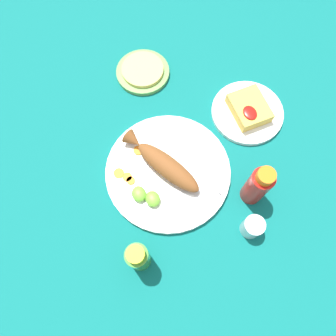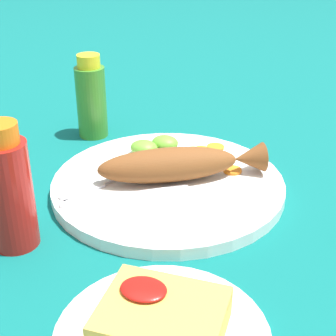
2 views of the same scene
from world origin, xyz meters
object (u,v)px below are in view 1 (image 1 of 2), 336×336
object	(u,v)px
fried_fish	(163,164)
hot_sauce_bottle_green	(138,257)
fork_near	(200,178)
side_plate_fries	(247,112)
salt_cup	(252,227)
tortilla_plate	(143,72)
hot_sauce_bottle_red	(257,186)
main_plate	(168,172)
fork_far	(192,193)

from	to	relation	value
fried_fish	hot_sauce_bottle_green	bearing A→B (deg)	-63.04
fork_near	side_plate_fries	bearing A→B (deg)	88.93
fork_near	salt_cup	xyz separation A→B (m)	(0.18, 0.07, 0.01)
fried_fish	hot_sauce_bottle_green	world-z (taller)	hot_sauce_bottle_green
hot_sauce_bottle_green	fried_fish	bearing A→B (deg)	144.94
salt_cup	tortilla_plate	bearing A→B (deg)	-171.18
fork_near	hot_sauce_bottle_red	xyz separation A→B (m)	(0.09, 0.11, 0.06)
main_plate	hot_sauce_bottle_green	bearing A→B (deg)	-38.49
hot_sauce_bottle_green	side_plate_fries	bearing A→B (deg)	122.16
fork_far	side_plate_fries	size ratio (longest dim) A/B	0.77
fork_near	hot_sauce_bottle_green	bearing A→B (deg)	-91.50
salt_cup	side_plate_fries	size ratio (longest dim) A/B	0.29
fried_fish	hot_sauce_bottle_green	distance (m)	0.26
hot_sauce_bottle_red	salt_cup	world-z (taller)	hot_sauce_bottle_red
fried_fish	fork_near	size ratio (longest dim) A/B	1.53
fork_far	fork_near	bearing A→B (deg)	69.69
fried_fish	salt_cup	world-z (taller)	fried_fish
fried_fish	fork_near	xyz separation A→B (m)	(0.07, 0.08, -0.02)
fork_far	hot_sauce_bottle_green	world-z (taller)	hot_sauce_bottle_green
fork_far	hot_sauce_bottle_green	bearing A→B (deg)	-119.21
fried_fish	salt_cup	bearing A→B (deg)	3.44
hot_sauce_bottle_green	side_plate_fries	distance (m)	0.53
salt_cup	tortilla_plate	world-z (taller)	salt_cup
main_plate	fried_fish	world-z (taller)	fried_fish
salt_cup	side_plate_fries	distance (m)	0.35
fried_fish	hot_sauce_bottle_red	bearing A→B (deg)	22.78
hot_sauce_bottle_green	salt_cup	bearing A→B (deg)	83.43
salt_cup	side_plate_fries	bearing A→B (deg)	154.33
fork_far	hot_sauce_bottle_green	size ratio (longest dim) A/B	1.09
main_plate	fork_far	xyz separation A→B (m)	(0.08, 0.03, 0.01)
fork_near	side_plate_fries	world-z (taller)	fork_near
fork_near	fried_fish	bearing A→B (deg)	-164.03
salt_cup	fried_fish	bearing A→B (deg)	-148.58
side_plate_fries	fork_near	bearing A→B (deg)	-57.63
side_plate_fries	fried_fish	bearing A→B (deg)	-76.56
fork_near	main_plate	bearing A→B (deg)	-160.12
fried_fish	side_plate_fries	world-z (taller)	fried_fish
main_plate	fork_far	bearing A→B (deg)	22.41
fried_fish	hot_sauce_bottle_red	world-z (taller)	hot_sauce_bottle_red
fork_near	side_plate_fries	xyz separation A→B (m)	(-0.14, 0.22, -0.01)
fork_far	hot_sauce_bottle_red	distance (m)	0.17
fork_far	side_plate_fries	distance (m)	0.31
fork_near	salt_cup	bearing A→B (deg)	-11.91
fork_far	hot_sauce_bottle_green	distance (m)	0.23
main_plate	hot_sauce_bottle_red	distance (m)	0.25
fried_fish	salt_cup	size ratio (longest dim) A/B	3.96
fried_fish	hot_sauce_bottle_green	size ratio (longest dim) A/B	1.62
hot_sauce_bottle_green	side_plate_fries	size ratio (longest dim) A/B	0.71
hot_sauce_bottle_red	hot_sauce_bottle_green	world-z (taller)	hot_sauce_bottle_red
tortilla_plate	hot_sauce_bottle_red	bearing A→B (deg)	15.44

